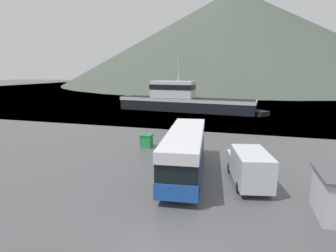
{
  "coord_description": "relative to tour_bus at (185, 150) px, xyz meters",
  "views": [
    {
      "loc": [
        2.79,
        -9.08,
        7.39
      ],
      "look_at": [
        -4.19,
        15.83,
        2.0
      ],
      "focal_mm": 28.0,
      "sensor_mm": 36.0,
      "label": 1
    }
  ],
  "objects": [
    {
      "name": "mooring_bollard",
      "position": [
        -4.34,
        12.82,
        -1.35
      ],
      "size": [
        0.29,
        0.29,
        0.83
      ],
      "color": "#B29919",
      "rests_on": "ground"
    },
    {
      "name": "storage_bin",
      "position": [
        -5.15,
        5.81,
        -1.15
      ],
      "size": [
        1.19,
        1.03,
        1.28
      ],
      "color": "green",
      "rests_on": "ground"
    },
    {
      "name": "fishing_boat",
      "position": [
        -7.12,
        30.75,
        0.25
      ],
      "size": [
        26.2,
        6.95,
        10.42
      ],
      "rotation": [
        0.0,
        0.0,
        4.61
      ],
      "color": "black",
      "rests_on": "water_surface"
    },
    {
      "name": "water_surface",
      "position": [
        0.92,
        134.1,
        -1.8
      ],
      "size": [
        240.0,
        240.0,
        0.0
      ],
      "primitive_type": "plane",
      "color": "#475B6B",
      "rests_on": "ground"
    },
    {
      "name": "delivery_van",
      "position": [
        4.46,
        -0.57,
        -0.55
      ],
      "size": [
        3.12,
        5.81,
        2.37
      ],
      "rotation": [
        0.0,
        0.0,
        0.21
      ],
      "color": "silver",
      "rests_on": "ground"
    },
    {
      "name": "small_boat",
      "position": [
        5.58,
        30.18,
        -1.4
      ],
      "size": [
        5.95,
        5.84,
        0.81
      ],
      "rotation": [
        0.0,
        0.0,
        3.95
      ],
      "color": "black",
      "rests_on": "water_surface"
    },
    {
      "name": "tour_bus",
      "position": [
        0.0,
        0.0,
        0.0
      ],
      "size": [
        3.59,
        10.62,
        3.2
      ],
      "rotation": [
        0.0,
        0.0,
        0.11
      ],
      "color": "#194799",
      "rests_on": "ground"
    },
    {
      "name": "hill_backdrop",
      "position": [
        -2.96,
        154.27,
        25.96
      ],
      "size": [
        201.11,
        201.11,
        55.53
      ],
      "primitive_type": "cone",
      "color": "#424C42",
      "rests_on": "ground"
    }
  ]
}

